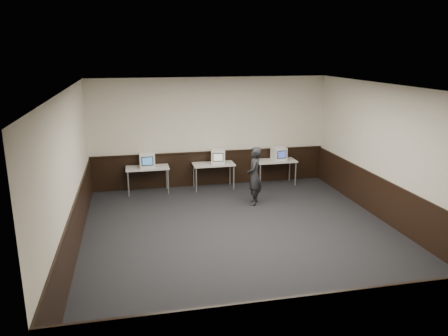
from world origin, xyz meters
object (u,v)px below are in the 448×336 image
Objects in this scene: desk_center at (214,166)px; person at (254,176)px; desk_right at (276,162)px; emac_right at (279,154)px; emac_left at (147,160)px; emac_center at (218,156)px; desk_left at (147,170)px.

person reaches higher than desk_center.
emac_right reaches higher than desk_right.
emac_left is 0.93× the size of emac_center.
person is at bearing -125.53° from desk_right.
emac_left is at bearing -97.45° from desk_left.
desk_right is at bearing 167.33° from person.
emac_center is (2.05, 0.06, -0.01)m from emac_left.
emac_left is at bearing -165.90° from emac_center.
emac_center reaches higher than desk_left.
desk_left is at bearing 180.00° from desk_center.
desk_center is at bearing -0.65° from emac_left.
emac_center is 1.11× the size of emac_right.
desk_center is (1.90, 0.00, 0.00)m from desk_left.
desk_right is (3.80, 0.00, 0.00)m from desk_left.
person is (0.63, -1.60, -0.18)m from emac_center.
desk_center and desk_right have the same top height.
emac_right is at bearing 165.14° from person.
desk_right is (1.90, 0.00, 0.00)m from desk_center.
person is at bearing -134.13° from emac_right.
desk_left is 0.78× the size of person.
emac_right is (3.89, 0.00, 0.26)m from desk_left.
emac_left is (-1.90, -0.02, 0.28)m from desk_center.
emac_right is at bearing -0.97° from emac_left.
desk_right is at bearing 11.24° from emac_center.
desk_left is 2.66× the size of emac_right.
desk_left is at bearing 173.59° from emac_right.
emac_left reaches higher than desk_left.
desk_left is 2.41× the size of emac_center.
person is (2.68, -1.57, 0.09)m from desk_left.
desk_left is 2.07m from emac_center.
desk_right is 2.59× the size of emac_left.
desk_right is at bearing 0.00° from desk_center.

